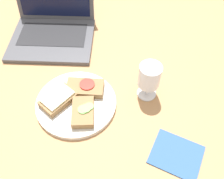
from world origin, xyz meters
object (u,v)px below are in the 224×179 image
object	(u,v)px
laptop	(53,26)
wine_glass	(149,77)
plate	(76,103)
napkin	(176,155)
sandwich_with_tomato	(85,88)
sandwich_with_cucumber	(83,112)
sandwich_with_cheese	(58,99)

from	to	relation	value
laptop	wine_glass	bearing A→B (deg)	-38.47
laptop	plate	bearing A→B (deg)	-68.42
plate	napkin	world-z (taller)	plate
sandwich_with_tomato	napkin	bearing A→B (deg)	-36.75
plate	laptop	world-z (taller)	laptop
sandwich_with_tomato	sandwich_with_cucumber	xyz separation A→B (cm)	(0.41, -9.24, 0.06)
sandwich_with_tomato	napkin	distance (cm)	34.47
wine_glass	laptop	world-z (taller)	laptop
sandwich_with_cucumber	napkin	xyz separation A→B (cm)	(27.13, -11.33, -2.56)
sandwich_with_cheese	napkin	xyz separation A→B (cm)	(35.39, -15.58, -2.66)
plate	sandwich_with_tomato	bearing A→B (deg)	62.21
plate	laptop	bearing A→B (deg)	111.58
sandwich_with_cheese	plate	bearing A→B (deg)	2.44
sandwich_with_cucumber	napkin	world-z (taller)	sandwich_with_cucumber
sandwich_with_cheese	wine_glass	world-z (taller)	wine_glass
sandwich_with_cucumber	wine_glass	bearing A→B (deg)	26.38
sandwich_with_tomato	sandwich_with_cucumber	distance (cm)	9.25
sandwich_with_cucumber	napkin	distance (cm)	29.51
sandwich_with_cucumber	laptop	distance (cm)	41.71
sandwich_with_tomato	sandwich_with_cheese	distance (cm)	9.30
plate	sandwich_with_tomato	world-z (taller)	sandwich_with_tomato
plate	sandwich_with_cheese	world-z (taller)	sandwich_with_cheese
sandwich_with_tomato	sandwich_with_cheese	xyz separation A→B (cm)	(-7.85, -4.99, 0.16)
sandwich_with_cheese	sandwich_with_cucumber	bearing A→B (deg)	-27.23
wine_glass	napkin	distance (cm)	23.76
sandwich_with_cucumber	laptop	bearing A→B (deg)	113.05
wine_glass	napkin	xyz separation A→B (cm)	(7.46, -21.09, -8.02)
plate	wine_glass	size ratio (longest dim) A/B	1.98
plate	sandwich_with_tomato	distance (cm)	5.73
sandwich_with_cheese	sandwich_with_cucumber	xyz separation A→B (cm)	(8.26, -4.25, -0.11)
sandwich_with_cucumber	laptop	world-z (taller)	laptop
sandwich_with_tomato	sandwich_with_cucumber	size ratio (longest dim) A/B	1.12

